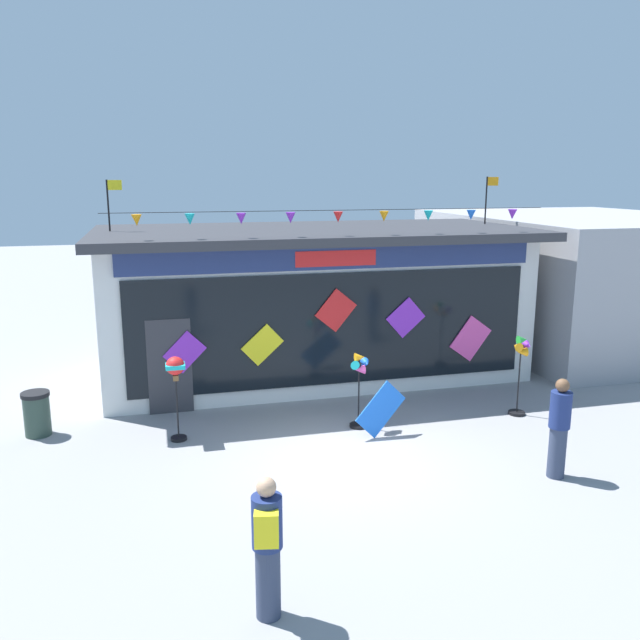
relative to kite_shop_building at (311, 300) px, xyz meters
The scene contains 10 objects.
ground_plane 5.68m from the kite_shop_building, 97.40° to the right, with size 80.00×80.00×0.00m, color gray.
kite_shop_building is the anchor object (origin of this frame).
wind_spinner_far_left 5.09m from the kite_shop_building, 133.15° to the right, with size 0.35×0.35×1.62m.
wind_spinner_left 4.03m from the kite_shop_building, 90.02° to the right, with size 0.43×0.35×1.52m.
wind_spinner_center_left 5.36m from the kite_shop_building, 50.36° to the right, with size 0.44×0.34×1.70m.
person_near_camera 9.51m from the kite_shop_building, 106.59° to the right, with size 0.35×0.47×1.68m.
person_mid_plaza 7.29m from the kite_shop_building, 69.97° to the right, with size 0.34×0.34×1.68m.
trash_bin 6.80m from the kite_shop_building, 155.27° to the right, with size 0.52×0.52×0.86m.
display_kite_on_ground 4.64m from the kite_shop_building, 86.59° to the right, with size 0.54×0.03×0.97m, color blue.
neighbour_building 9.22m from the kite_shop_building, 11.26° to the left, with size 7.32×9.40×3.69m, color #99999E.
Camera 1 is at (-3.04, -10.07, 4.82)m, focal length 36.49 mm.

